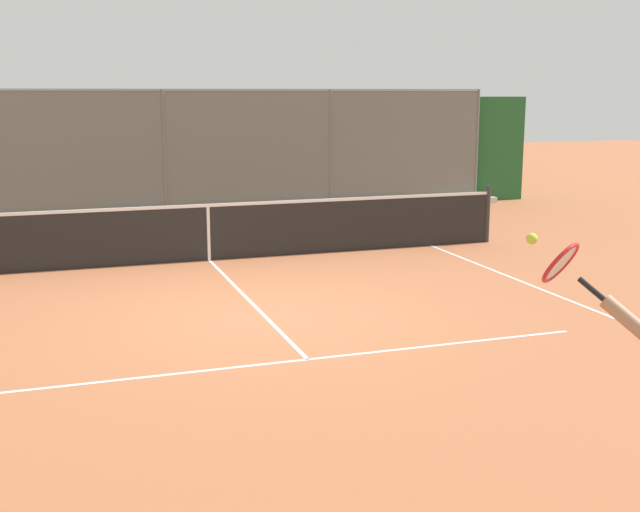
# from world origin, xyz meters

# --- Properties ---
(ground_plane) EXTENTS (60.00, 60.00, 0.00)m
(ground_plane) POSITION_xyz_m (0.00, 0.00, 0.00)
(ground_plane) COLOR #A8603D
(court_line_markings) EXTENTS (8.34, 9.96, 0.01)m
(court_line_markings) POSITION_xyz_m (0.00, 2.05, 0.00)
(court_line_markings) COLOR white
(court_line_markings) RESTS_ON ground
(fence_backdrop) EXTENTS (18.71, 1.37, 2.86)m
(fence_backdrop) POSITION_xyz_m (0.00, -9.33, 1.33)
(fence_backdrop) COLOR slate
(fence_backdrop) RESTS_ON ground
(tennis_net) EXTENTS (10.72, 0.09, 1.07)m
(tennis_net) POSITION_xyz_m (0.00, -3.72, 0.49)
(tennis_net) COLOR #2D2D2D
(tennis_net) RESTS_ON ground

